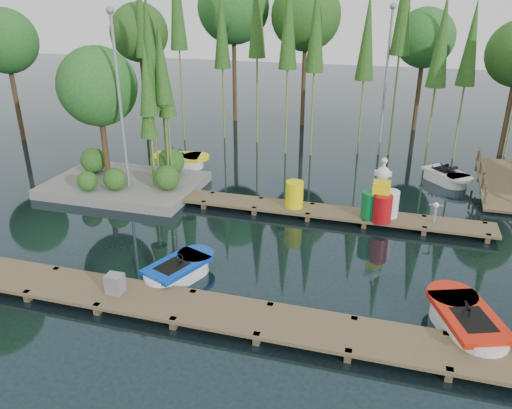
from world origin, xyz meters
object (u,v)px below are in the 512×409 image
(boat_red, at_px, (466,324))
(drum_cluster, at_px, (381,201))
(island, at_px, (114,113))
(utility_cabinet, at_px, (115,284))
(boat_blue, at_px, (178,271))
(yellow_barrel, at_px, (294,194))
(boat_yellow_far, at_px, (178,161))

(boat_red, distance_m, drum_cluster, 6.17)
(island, relative_size, drum_cluster, 3.03)
(utility_cabinet, bearing_deg, island, 119.15)
(boat_blue, relative_size, drum_cluster, 1.19)
(island, bearing_deg, yellow_barrel, -5.86)
(island, height_order, drum_cluster, island)
(drum_cluster, bearing_deg, utility_cabinet, -133.48)
(boat_blue, relative_size, utility_cabinet, 4.92)
(boat_red, bearing_deg, boat_yellow_far, 120.46)
(island, distance_m, boat_yellow_far, 4.36)
(boat_red, relative_size, utility_cabinet, 5.69)
(boat_blue, bearing_deg, yellow_barrel, 88.85)
(boat_blue, xyz_separation_m, boat_yellow_far, (-4.20, 9.23, 0.06))
(boat_red, height_order, drum_cluster, drum_cluster)
(boat_blue, bearing_deg, boat_yellow_far, 135.99)
(boat_blue, bearing_deg, island, 152.75)
(boat_blue, bearing_deg, boat_red, 18.72)
(boat_red, relative_size, boat_yellow_far, 1.01)
(yellow_barrel, bearing_deg, island, 174.14)
(boat_red, bearing_deg, island, 132.69)
(yellow_barrel, bearing_deg, boat_red, -46.31)
(boat_blue, distance_m, drum_cluster, 7.57)
(yellow_barrel, xyz_separation_m, drum_cluster, (3.13, -0.16, 0.16))
(boat_yellow_far, height_order, utility_cabinet, boat_yellow_far)
(utility_cabinet, distance_m, yellow_barrel, 7.77)
(island, height_order, boat_blue, island)
(boat_blue, xyz_separation_m, boat_red, (7.80, -0.38, 0.04))
(boat_blue, xyz_separation_m, yellow_barrel, (2.26, 5.42, 0.56))
(island, bearing_deg, drum_cluster, -5.01)
(yellow_barrel, height_order, drum_cluster, drum_cluster)
(boat_yellow_far, distance_m, yellow_barrel, 7.52)
(yellow_barrel, bearing_deg, utility_cabinet, -115.61)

